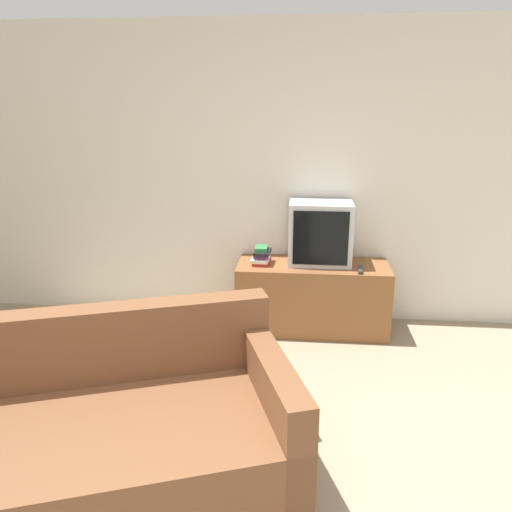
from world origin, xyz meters
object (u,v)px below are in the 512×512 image
Objects in this scene: book_stack at (261,256)px; remote_on_stand at (360,270)px; couch at (70,450)px; television at (320,233)px; tv_stand at (312,297)px.

book_stack reaches higher than remote_on_stand.
couch is 2.57m from remote_on_stand.
book_stack is (0.75, 2.13, 0.37)m from couch.
remote_on_stand is (0.33, -0.21, -0.25)m from television.
book_stack is 0.84m from remote_on_stand.
couch is 12.84× the size of remote_on_stand.
couch is 2.29m from book_stack.
tv_stand is at bearing 158.66° from remote_on_stand.
couch is (-1.24, -2.21, -0.56)m from television.
television reaches higher than book_stack.
remote_on_stand is at bearing 32.14° from couch.
television is 2.34× the size of book_stack.
tv_stand is 2.44× the size of television.
tv_stand is 0.57m from television.
book_stack is (-0.44, -0.02, 0.37)m from tv_stand.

